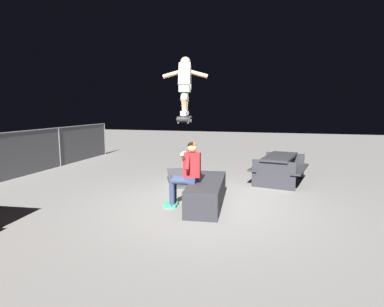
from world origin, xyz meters
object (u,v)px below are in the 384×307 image
picnic_table_back (280,165)px  person_sitting_on_ledge (187,171)px  skateboard (185,119)px  skater_airborne (185,83)px  ledge_box_main (207,193)px  kicker_ramp (184,181)px

picnic_table_back → person_sitting_on_ledge: bearing=146.5°
skateboard → skater_airborne: skater_airborne is taller
skateboard → picnic_table_back: 3.72m
ledge_box_main → person_sitting_on_ledge: size_ratio=1.48×
person_sitting_on_ledge → kicker_ramp: bearing=18.3°
ledge_box_main → person_sitting_on_ledge: (-0.27, 0.36, 0.50)m
person_sitting_on_ledge → skateboard: 1.07m
ledge_box_main → skater_airborne: 2.31m
person_sitting_on_ledge → kicker_ramp: person_sitting_on_ledge is taller
person_sitting_on_ledge → kicker_ramp: 2.24m
person_sitting_on_ledge → picnic_table_back: (2.78, -1.84, -0.27)m
person_sitting_on_ledge → skater_airborne: size_ratio=1.22×
ledge_box_main → skateboard: (-0.43, 0.35, 1.57)m
skateboard → skater_airborne: (0.06, 0.01, 0.69)m
ledge_box_main → skateboard: bearing=140.4°
person_sitting_on_ledge → skateboard: skateboard is taller
skateboard → picnic_table_back: skateboard is taller
ledge_box_main → skateboard: skateboard is taller
person_sitting_on_ledge → skater_airborne: (-0.10, 0.00, 1.75)m
skateboard → kicker_ramp: (2.18, 0.68, -1.77)m
skater_airborne → kicker_ramp: (2.13, 0.67, -2.45)m
skateboard → picnic_table_back: size_ratio=0.54×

